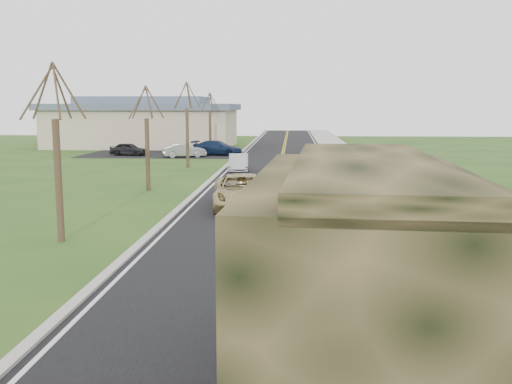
{
  "coord_description": "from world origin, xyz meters",
  "views": [
    {
      "loc": [
        0.93,
        -8.71,
        4.64
      ],
      "look_at": [
        -0.27,
        9.96,
        1.8
      ],
      "focal_mm": 40.0,
      "sensor_mm": 36.0,
      "label": 1
    }
  ],
  "objects": [
    {
      "name": "road",
      "position": [
        0.0,
        40.0,
        0.01
      ],
      "size": [
        8.0,
        120.0,
        0.01
      ],
      "primitive_type": "cube",
      "color": "black",
      "rests_on": "ground"
    },
    {
      "name": "curb_right",
      "position": [
        4.15,
        40.0,
        0.06
      ],
      "size": [
        0.3,
        120.0,
        0.12
      ],
      "primitive_type": "cube",
      "color": "#9E998E",
      "rests_on": "ground"
    },
    {
      "name": "sidewalk_right",
      "position": [
        5.9,
        40.0,
        0.05
      ],
      "size": [
        3.2,
        120.0,
        0.1
      ],
      "primitive_type": "cube",
      "color": "#9E998E",
      "rests_on": "ground"
    },
    {
      "name": "curb_left",
      "position": [
        -4.15,
        40.0,
        0.05
      ],
      "size": [
        0.3,
        120.0,
        0.1
      ],
      "primitive_type": "cube",
      "color": "#9E998E",
      "rests_on": "ground"
    },
    {
      "name": "bare_tree_a",
      "position": [
        -7.0,
        10.0,
        2.63
      ],
      "size": [
        1.93,
        2.26,
        6.08
      ],
      "color": "#38281C",
      "rests_on": "ground"
    },
    {
      "name": "bare_tree_b",
      "position": [
        -7.0,
        22.0,
        2.48
      ],
      "size": [
        1.83,
        2.14,
        5.73
      ],
      "color": "#38281C",
      "rests_on": "ground"
    },
    {
      "name": "bare_tree_c",
      "position": [
        -7.0,
        34.0,
        2.78
      ],
      "size": [
        2.04,
        2.39,
        6.42
      ],
      "color": "#38281C",
      "rests_on": "ground"
    },
    {
      "name": "bare_tree_d",
      "position": [
        -7.0,
        46.0,
        2.55
      ],
      "size": [
        1.88,
        2.2,
        5.91
      ],
      "color": "#38281C",
      "rests_on": "ground"
    },
    {
      "name": "commercial_building",
      "position": [
        -15.98,
        55.97,
        2.69
      ],
      "size": [
        25.5,
        21.5,
        5.65
      ],
      "color": "tan",
      "rests_on": "ground"
    },
    {
      "name": "military_truck",
      "position": [
        1.93,
        -0.65,
        2.27
      ],
      "size": [
        3.21,
        8.09,
        3.96
      ],
      "rotation": [
        0.0,
        0.0,
        -0.06
      ],
      "color": "black",
      "rests_on": "ground"
    },
    {
      "name": "suv_champagne",
      "position": [
        -1.36,
        16.87,
        0.77
      ],
      "size": [
        3.14,
        5.77,
        1.53
      ],
      "primitive_type": "imported",
      "rotation": [
        0.0,
        0.0,
        0.11
      ],
      "color": "tan",
      "rests_on": "ground"
    },
    {
      "name": "sedan_silver",
      "position": [
        -2.86,
        31.3,
        0.63
      ],
      "size": [
        1.58,
        3.89,
        1.25
      ],
      "primitive_type": "imported",
      "rotation": [
        0.0,
        0.0,
        0.07
      ],
      "color": "#BABABF",
      "rests_on": "ground"
    },
    {
      "name": "lot_car_dark",
      "position": [
        -14.39,
        43.86,
        0.61
      ],
      "size": [
        3.74,
        1.95,
        1.21
      ],
      "primitive_type": "imported",
      "rotation": [
        0.0,
        0.0,
        1.42
      ],
      "color": "black",
      "rests_on": "ground"
    },
    {
      "name": "lot_car_silver",
      "position": [
        -8.87,
        42.39,
        0.64
      ],
      "size": [
        4.08,
        2.56,
        1.27
      ],
      "primitive_type": "imported",
      "rotation": [
        0.0,
        0.0,
        1.91
      ],
      "color": "#9FA0A4",
      "rests_on": "ground"
    },
    {
      "name": "lot_car_navy",
      "position": [
        -6.14,
        44.74,
        0.69
      ],
      "size": [
        5.05,
        2.79,
        1.38
      ],
      "primitive_type": "imported",
      "rotation": [
        0.0,
        0.0,
        1.38
      ],
      "color": "#101F3D",
      "rests_on": "ground"
    }
  ]
}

